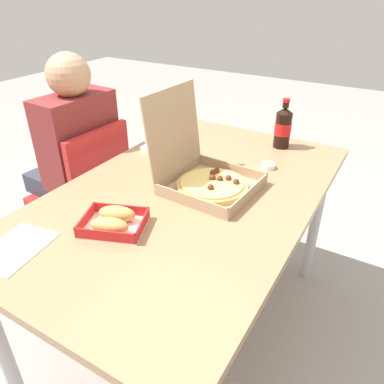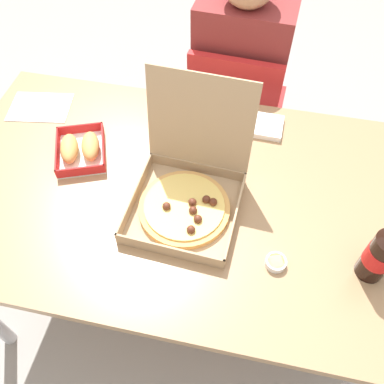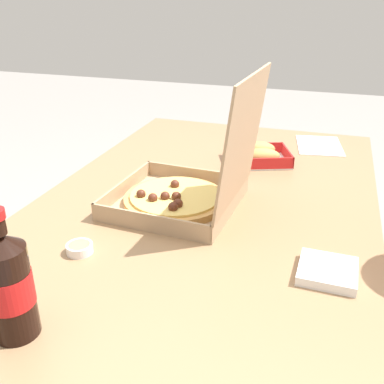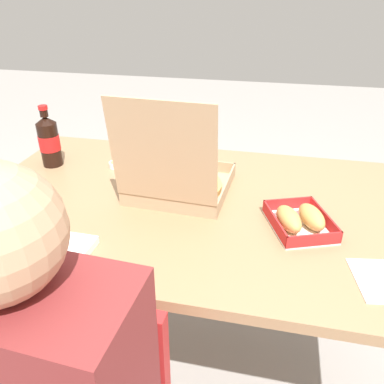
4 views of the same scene
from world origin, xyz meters
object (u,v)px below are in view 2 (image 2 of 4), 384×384
cola_bottle (381,254)px  paper_menu (40,107)px  diner_person (242,64)px  bread_side_box (80,148)px  dipping_sauce_cup (276,262)px  napkin_pile (266,126)px  pizza_box_open (187,193)px  chair (235,111)px

cola_bottle → paper_menu: (-1.11, 0.41, -0.09)m
paper_menu → diner_person: bearing=26.2°
bread_side_box → dipping_sauce_cup: (0.64, -0.26, -0.01)m
napkin_pile → bread_side_box: bearing=-157.3°
pizza_box_open → dipping_sauce_cup: size_ratio=6.41×
bread_side_box → paper_menu: 0.29m
bread_side_box → dipping_sauce_cup: size_ratio=4.13×
diner_person → napkin_pile: bearing=-72.2°
paper_menu → dipping_sauce_cup: bearing=-36.0°
bread_side_box → napkin_pile: size_ratio=2.10×
chair → diner_person: 0.21m
cola_bottle → napkin_pile: (-0.32, 0.47, -0.08)m
diner_person → pizza_box_open: (-0.06, -0.76, 0.10)m
chair → paper_menu: size_ratio=3.95×
diner_person → bread_side_box: diner_person is taller
bread_side_box → cola_bottle: bearing=-14.8°
diner_person → cola_bottle: (0.45, -0.88, 0.15)m
chair → diner_person: diner_person is taller
cola_bottle → diner_person: bearing=117.0°
cola_bottle → bread_side_box: bearing=165.2°
diner_person → bread_side_box: (-0.44, -0.65, 0.08)m
diner_person → bread_side_box: bearing=-124.1°
chair → cola_bottle: size_ratio=3.71×
diner_person → dipping_sauce_cup: diner_person is taller
chair → cola_bottle: bearing=-61.2°
chair → napkin_pile: bearing=-69.0°
pizza_box_open → napkin_pile: pizza_box_open is taller
paper_menu → dipping_sauce_cup: (0.87, -0.44, 0.01)m
chair → pizza_box_open: size_ratio=2.31×
napkin_pile → dipping_sauce_cup: 0.51m
pizza_box_open → napkin_pile: bearing=61.4°
dipping_sauce_cup → cola_bottle: bearing=7.2°
paper_menu → pizza_box_open: bearing=-35.3°
chair → bread_side_box: (-0.43, -0.59, 0.29)m
napkin_pile → cola_bottle: bearing=-56.1°
pizza_box_open → cola_bottle: pizza_box_open is taller
bread_side_box → cola_bottle: size_ratio=1.03×
bread_side_box → dipping_sauce_cup: 0.70m
pizza_box_open → cola_bottle: bearing=-12.7°
cola_bottle → pizza_box_open: bearing=167.3°
paper_menu → napkin_pile: 0.80m
diner_person → dipping_sauce_cup: 0.93m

